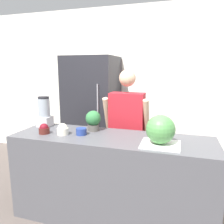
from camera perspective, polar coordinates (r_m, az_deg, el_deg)
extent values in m
cube|color=white|center=(3.73, 7.38, 6.61)|extent=(8.00, 0.06, 2.60)
cube|color=#4C4C51|center=(2.41, -0.23, -16.91)|extent=(2.05, 0.62, 0.92)
cube|color=#232328|center=(3.60, -5.13, -0.06)|extent=(0.79, 0.71, 1.79)
cylinder|color=gray|center=(3.14, -3.75, 1.63)|extent=(0.02, 0.02, 0.63)
cube|color=gray|center=(2.97, 3.75, -12.94)|extent=(0.32, 0.18, 0.76)
cube|color=#B21E28|center=(2.77, 3.92, -0.56)|extent=(0.43, 0.22, 0.54)
sphere|color=#DBAD89|center=(2.71, 4.05, 8.82)|extent=(0.21, 0.21, 0.21)
cylinder|color=#DBAD89|center=(2.80, -1.27, -0.60)|extent=(0.07, 0.22, 0.45)
cylinder|color=#DBAD89|center=(2.68, 8.93, -1.24)|extent=(0.07, 0.22, 0.45)
cube|color=white|center=(2.03, 12.54, -8.28)|extent=(0.34, 0.29, 0.01)
sphere|color=#4C8C47|center=(2.00, 12.55, -4.46)|extent=(0.26, 0.26, 0.26)
cylinder|color=#511E19|center=(2.44, -17.29, -4.67)|extent=(0.11, 0.11, 0.06)
sphere|color=maroon|center=(2.43, -17.33, -3.95)|extent=(0.09, 0.09, 0.09)
cylinder|color=beige|center=(2.35, -12.73, -4.92)|extent=(0.12, 0.12, 0.07)
sphere|color=white|center=(2.34, -12.77, -4.08)|extent=(0.10, 0.10, 0.10)
cylinder|color=navy|center=(2.30, -8.02, -5.06)|extent=(0.11, 0.11, 0.07)
cube|color=#B7B7BC|center=(2.73, -17.13, -2.36)|extent=(0.15, 0.15, 0.12)
cylinder|color=#99A3AD|center=(2.70, -17.33, 1.10)|extent=(0.13, 0.13, 0.21)
cylinder|color=black|center=(2.68, -17.48, 3.61)|extent=(0.13, 0.13, 0.02)
cylinder|color=#514C47|center=(2.44, -4.89, -4.07)|extent=(0.13, 0.13, 0.07)
sphere|color=#2D6B38|center=(2.42, -4.93, -1.63)|extent=(0.17, 0.17, 0.17)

